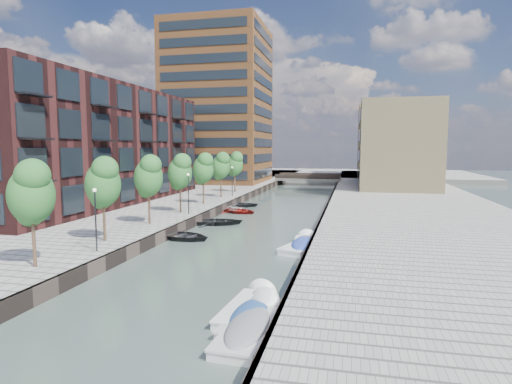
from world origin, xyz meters
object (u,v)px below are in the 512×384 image
(tree_4, at_px, (203,168))
(tree_3, at_px, (180,171))
(sloop_1, at_px, (217,224))
(motorboat_4, at_px, (305,243))
(tree_0, at_px, (31,191))
(motorboat_1, at_px, (252,327))
(sloop_4, at_px, (239,207))
(motorboat_2, at_px, (250,307))
(sloop_0, at_px, (182,239))
(tree_2, at_px, (148,175))
(car, at_px, (368,179))
(bridge, at_px, (308,178))
(motorboat_0, at_px, (252,316))
(sloop_3, at_px, (233,210))
(tree_1, at_px, (103,181))
(motorboat_3, at_px, (306,245))
(tree_5, at_px, (221,165))
(tree_6, at_px, (235,163))
(sloop_2, at_px, (238,213))

(tree_4, bearing_deg, tree_3, -90.00)
(sloop_1, bearing_deg, motorboat_4, -143.17)
(tree_0, xyz_separation_m, motorboat_1, (13.45, -3.50, -5.10))
(sloop_4, bearing_deg, motorboat_2, -178.20)
(sloop_0, distance_m, motorboat_2, 16.75)
(tree_2, height_order, sloop_1, tree_2)
(tree_2, xyz_separation_m, car, (20.34, 49.52, -3.62))
(bridge, bearing_deg, motorboat_0, -86.18)
(tree_3, relative_size, sloop_1, 1.16)
(sloop_3, distance_m, motorboat_2, 32.63)
(tree_1, bearing_deg, car, 70.21)
(sloop_1, relative_size, sloop_3, 1.22)
(motorboat_0, bearing_deg, tree_0, 170.36)
(tree_3, xyz_separation_m, sloop_4, (3.10, 12.14, -5.31))
(tree_2, xyz_separation_m, motorboat_2, (12.79, -15.00, -5.21))
(tree_0, relative_size, sloop_4, 1.20)
(sloop_0, xyz_separation_m, motorboat_3, (10.57, -0.93, 0.22))
(sloop_0, bearing_deg, tree_5, 21.78)
(motorboat_0, height_order, motorboat_1, motorboat_1)
(sloop_3, relative_size, motorboat_3, 0.73)
(tree_0, xyz_separation_m, tree_3, (0.00, 21.00, 0.00))
(tree_6, bearing_deg, sloop_1, -78.95)
(sloop_4, relative_size, motorboat_1, 0.93)
(tree_6, height_order, motorboat_1, tree_6)
(tree_3, distance_m, motorboat_4, 16.85)
(tree_2, relative_size, motorboat_0, 1.23)
(motorboat_0, bearing_deg, motorboat_4, 87.38)
(tree_5, relative_size, sloop_4, 1.20)
(tree_5, xyz_separation_m, sloop_2, (4.33, -6.92, -5.31))
(tree_4, distance_m, motorboat_4, 21.12)
(tree_0, height_order, motorboat_0, tree_0)
(tree_5, xyz_separation_m, motorboat_1, (13.45, -38.50, -5.10))
(tree_2, distance_m, sloop_2, 15.66)
(tree_0, height_order, tree_4, same)
(bridge, bearing_deg, tree_1, -97.93)
(car, bearing_deg, tree_1, -89.25)
(tree_4, height_order, sloop_3, tree_4)
(tree_4, relative_size, sloop_4, 1.20)
(sloop_1, height_order, sloop_3, sloop_1)
(bridge, relative_size, tree_3, 2.18)
(tree_2, relative_size, motorboat_2, 1.19)
(tree_2, xyz_separation_m, sloop_4, (3.10, 19.14, -5.31))
(tree_5, height_order, car, tree_5)
(tree_5, xyz_separation_m, car, (20.34, 28.52, -3.62))
(sloop_0, xyz_separation_m, sloop_4, (-0.39, 20.21, 0.00))
(motorboat_2, height_order, motorboat_4, motorboat_4)
(bridge, xyz_separation_m, tree_1, (-8.50, -61.00, 3.92))
(bridge, height_order, sloop_3, bridge)
(tree_1, relative_size, sloop_0, 1.16)
(tree_6, height_order, sloop_0, tree_6)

